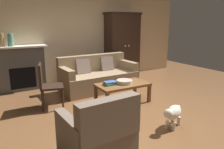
{
  "coord_description": "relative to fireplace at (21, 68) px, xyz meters",
  "views": [
    {
      "loc": [
        -2.17,
        -3.39,
        1.66
      ],
      "look_at": [
        0.11,
        0.6,
        0.55
      ],
      "focal_mm": 34.18,
      "sensor_mm": 36.0,
      "label": 1
    }
  ],
  "objects": [
    {
      "name": "dog",
      "position": [
        1.82,
        -3.4,
        -0.32
      ],
      "size": [
        0.53,
        0.35,
        0.39
      ],
      "color": "beige",
      "rests_on": "ground"
    },
    {
      "name": "mantel_vase_bronze",
      "position": [
        -0.38,
        -0.02,
        0.71
      ],
      "size": [
        0.13,
        0.13,
        0.31
      ],
      "primitive_type": "cylinder",
      "color": "olive",
      "rests_on": "fireplace"
    },
    {
      "name": "fireplace",
      "position": [
        0.0,
        0.0,
        0.0
      ],
      "size": [
        1.26,
        0.48,
        1.12
      ],
      "color": "#4C4947",
      "rests_on": "ground"
    },
    {
      "name": "ground_plane",
      "position": [
        1.55,
        -2.3,
        -0.57
      ],
      "size": [
        9.6,
        9.6,
        0.0
      ],
      "primitive_type": "plane",
      "color": "brown"
    },
    {
      "name": "armoire",
      "position": [
        2.95,
        -0.08,
        0.42
      ],
      "size": [
        1.06,
        0.57,
        1.97
      ],
      "color": "black",
      "rests_on": "ground"
    },
    {
      "name": "coffee_table",
      "position": [
        1.72,
        -2.04,
        -0.2
      ],
      "size": [
        1.1,
        0.6,
        0.42
      ],
      "color": "brown",
      "rests_on": "ground"
    },
    {
      "name": "back_wall",
      "position": [
        1.55,
        0.25,
        0.83
      ],
      "size": [
        7.2,
        0.1,
        2.8
      ],
      "primitive_type": "cube",
      "color": "beige",
      "rests_on": "ground"
    },
    {
      "name": "mantel_vase_jade",
      "position": [
        -0.18,
        -0.02,
        0.7
      ],
      "size": [
        0.13,
        0.13,
        0.31
      ],
      "primitive_type": "cylinder",
      "color": "slate",
      "rests_on": "fireplace"
    },
    {
      "name": "armchair_near_left",
      "position": [
        0.39,
        -3.55,
        -0.25
      ],
      "size": [
        0.83,
        0.82,
        0.88
      ],
      "color": "#756656",
      "rests_on": "ground"
    },
    {
      "name": "side_chair_wooden",
      "position": [
        0.27,
        -1.53,
        -0.06
      ],
      "size": [
        0.53,
        0.53,
        0.9
      ],
      "color": "black",
      "rests_on": "ground"
    },
    {
      "name": "book_stack",
      "position": [
        1.44,
        -2.0,
        -0.11
      ],
      "size": [
        0.27,
        0.19,
        0.07
      ],
      "color": "#427A4C",
      "rests_on": "coffee_table"
    },
    {
      "name": "fruit_bowl",
      "position": [
        1.76,
        -2.05,
        -0.11
      ],
      "size": [
        0.34,
        0.34,
        0.08
      ],
      "primitive_type": "cylinder",
      "color": "beige",
      "rests_on": "coffee_table"
    },
    {
      "name": "couch",
      "position": [
        1.69,
        -0.93,
        -0.25
      ],
      "size": [
        1.96,
        0.95,
        0.86
      ],
      "color": "#937A5B",
      "rests_on": "ground"
    }
  ]
}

